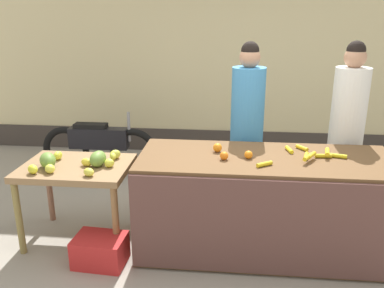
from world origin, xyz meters
The scene contains 12 objects.
ground_plane centered at (0.00, 0.00, 0.00)m, with size 24.00×24.00×0.00m, color gray.
market_wall_back centered at (0.00, 2.81, 1.74)m, with size 8.41×0.23×3.55m.
fruit_stall_counter centered at (0.36, -0.01, 0.45)m, with size 2.26×0.90×0.91m.
side_table_wooden centered at (-1.38, 0.00, 0.67)m, with size 0.99×0.73×0.77m.
banana_bunch_pile centered at (0.72, 0.02, 0.94)m, with size 0.80×0.58×0.07m.
orange_pile centered at (0.03, -0.01, 0.95)m, with size 0.35×0.28×0.08m.
mango_papaya_pile centered at (-1.37, -0.04, 0.83)m, with size 0.75×0.58×0.14m.
vendor_woman_blue_shirt centered at (0.21, 0.68, 0.94)m, with size 0.34×0.34×1.85m.
vendor_woman_white_shirt centered at (1.21, 0.67, 0.94)m, with size 0.34×0.34×1.87m.
parked_motorcycle centered at (-1.74, 1.66, 0.40)m, with size 1.60×0.18×0.88m.
produce_crate centered at (-1.06, -0.40, 0.13)m, with size 0.44×0.32×0.26m, color red.
produce_sack centered at (-0.64, 0.81, 0.26)m, with size 0.36×0.30×0.52m, color maroon.
Camera 1 is at (0.05, -3.37, 2.11)m, focal length 37.57 mm.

